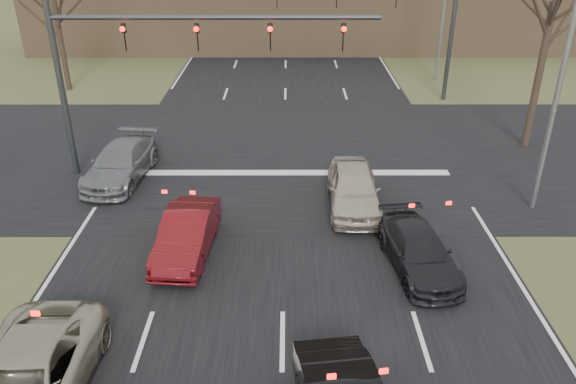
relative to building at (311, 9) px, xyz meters
name	(u,v)px	position (x,y,z in m)	size (l,w,h in m)	color
road_main	(286,2)	(-2.00, 22.00, -2.66)	(14.00, 300.00, 0.02)	black
road_cross	(285,154)	(-2.00, -23.00, -2.65)	(200.00, 14.00, 0.02)	black
building	(311,9)	(0.00, 0.00, 0.00)	(42.40, 10.40, 5.30)	#826446
mast_arm_near	(143,49)	(-7.23, -25.00, 2.41)	(12.12, 0.24, 8.00)	#383A3D
mast_arm_far	(402,8)	(4.18, -15.00, 2.35)	(11.12, 0.24, 8.00)	#383A3D
streetlight_right_near	(561,54)	(6.82, -28.00, 2.92)	(2.34, 0.25, 10.00)	gray
car_charcoal_sedan	(419,251)	(2.04, -31.80, -2.07)	(1.67, 4.10, 1.19)	black
car_grey_ahead	(121,163)	(-8.50, -25.50, -1.97)	(1.95, 4.79, 1.39)	slate
car_red_ahead	(187,234)	(-5.00, -30.95, -1.99)	(1.43, 4.09, 1.35)	#610D12
car_silver_ahead	(354,188)	(0.50, -27.91, -1.91)	(1.78, 4.43, 1.51)	#C2B29D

